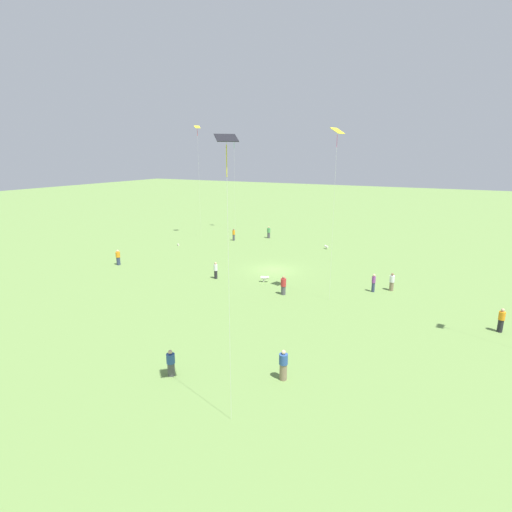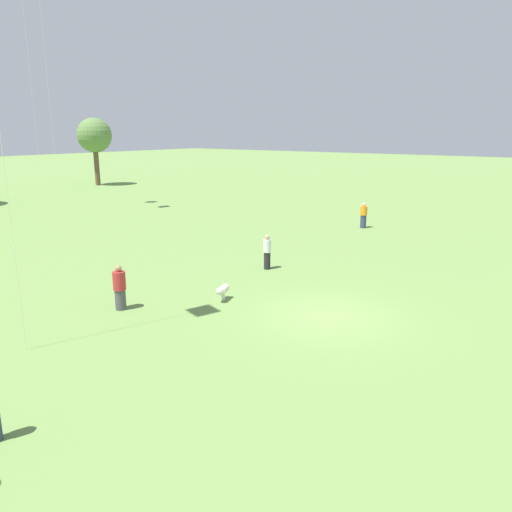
{
  "view_description": "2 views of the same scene",
  "coord_description": "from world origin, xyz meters",
  "px_view_note": "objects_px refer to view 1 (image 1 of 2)",
  "views": [
    {
      "loc": [
        -17.06,
        37.19,
        12.04
      ],
      "look_at": [
        -0.75,
        5.65,
        2.92
      ],
      "focal_mm": 28.0,
      "sensor_mm": 36.0,
      "label": 1
    },
    {
      "loc": [
        -15.08,
        -7.97,
        6.53
      ],
      "look_at": [
        -0.88,
        2.56,
        2.05
      ],
      "focal_mm": 35.0,
      "sensor_mm": 36.0,
      "label": 2
    }
  ],
  "objects_px": {
    "person_7": "(171,363)",
    "person_8": "(392,282)",
    "person_6": "(373,283)",
    "kite_2": "(227,154)",
    "person_2": "(216,270)",
    "dog_0": "(326,246)",
    "dog_1": "(265,278)",
    "person_3": "(283,286)",
    "kite_6": "(234,147)",
    "person_0": "(234,235)",
    "kite_0": "(337,139)",
    "person_5": "(269,232)",
    "person_1": "(501,320)",
    "picnic_bag_0": "(178,245)",
    "person_4": "(283,365)",
    "person_9": "(118,258)",
    "kite_5": "(198,135)"
  },
  "relations": [
    {
      "from": "person_7",
      "to": "person_8",
      "type": "height_order",
      "value": "person_8"
    },
    {
      "from": "person_6",
      "to": "kite_2",
      "type": "bearing_deg",
      "value": 155.14
    },
    {
      "from": "person_0",
      "to": "person_3",
      "type": "bearing_deg",
      "value": 74.83
    },
    {
      "from": "person_5",
      "to": "kite_2",
      "type": "bearing_deg",
      "value": 178.89
    },
    {
      "from": "person_5",
      "to": "person_3",
      "type": "bearing_deg",
      "value": -175.66
    },
    {
      "from": "person_7",
      "to": "picnic_bag_0",
      "type": "bearing_deg",
      "value": 144.06
    },
    {
      "from": "person_5",
      "to": "kite_0",
      "type": "height_order",
      "value": "kite_0"
    },
    {
      "from": "person_9",
      "to": "person_6",
      "type": "bearing_deg",
      "value": -74.18
    },
    {
      "from": "person_4",
      "to": "person_7",
      "type": "height_order",
      "value": "person_4"
    },
    {
      "from": "person_5",
      "to": "person_8",
      "type": "bearing_deg",
      "value": -152.78
    },
    {
      "from": "person_1",
      "to": "kite_6",
      "type": "xyz_separation_m",
      "value": [
        35.77,
        -24.79,
        12.18
      ]
    },
    {
      "from": "person_4",
      "to": "person_5",
      "type": "relative_size",
      "value": 1.02
    },
    {
      "from": "person_6",
      "to": "person_0",
      "type": "bearing_deg",
      "value": 40.47
    },
    {
      "from": "person_4",
      "to": "person_9",
      "type": "distance_m",
      "value": 28.77
    },
    {
      "from": "person_4",
      "to": "kite_2",
      "type": "height_order",
      "value": "kite_2"
    },
    {
      "from": "kite_6",
      "to": "picnic_bag_0",
      "type": "relative_size",
      "value": 36.13
    },
    {
      "from": "person_0",
      "to": "kite_0",
      "type": "height_order",
      "value": "kite_0"
    },
    {
      "from": "person_0",
      "to": "person_1",
      "type": "bearing_deg",
      "value": 94.69
    },
    {
      "from": "person_2",
      "to": "kite_2",
      "type": "distance_m",
      "value": 24.57
    },
    {
      "from": "person_2",
      "to": "person_1",
      "type": "bearing_deg",
      "value": -16.43
    },
    {
      "from": "person_0",
      "to": "dog_1",
      "type": "xyz_separation_m",
      "value": [
        -12.34,
        15.08,
        -0.42
      ]
    },
    {
      "from": "person_2",
      "to": "person_7",
      "type": "distance_m",
      "value": 17.86
    },
    {
      "from": "kite_2",
      "to": "person_3",
      "type": "bearing_deg",
      "value": 108.34
    },
    {
      "from": "person_7",
      "to": "dog_1",
      "type": "bearing_deg",
      "value": 115.55
    },
    {
      "from": "person_0",
      "to": "person_9",
      "type": "height_order",
      "value": "person_9"
    },
    {
      "from": "kite_0",
      "to": "kite_2",
      "type": "distance_m",
      "value": 17.37
    },
    {
      "from": "person_8",
      "to": "person_0",
      "type": "bearing_deg",
      "value": 25.17
    },
    {
      "from": "person_4",
      "to": "person_6",
      "type": "height_order",
      "value": "person_4"
    },
    {
      "from": "person_1",
      "to": "person_7",
      "type": "xyz_separation_m",
      "value": [
        16.71,
        14.97,
        -0.11
      ]
    },
    {
      "from": "person_9",
      "to": "dog_0",
      "type": "relative_size",
      "value": 2.67
    },
    {
      "from": "person_2",
      "to": "person_8",
      "type": "relative_size",
      "value": 1.03
    },
    {
      "from": "dog_1",
      "to": "picnic_bag_0",
      "type": "relative_size",
      "value": 2.11
    },
    {
      "from": "person_6",
      "to": "kite_6",
      "type": "bearing_deg",
      "value": 33.2
    },
    {
      "from": "person_2",
      "to": "kite_0",
      "type": "bearing_deg",
      "value": -16.66
    },
    {
      "from": "person_6",
      "to": "kite_2",
      "type": "height_order",
      "value": "kite_2"
    },
    {
      "from": "person_0",
      "to": "person_2",
      "type": "xyz_separation_m",
      "value": [
        -7.53,
        16.32,
        0.0
      ]
    },
    {
      "from": "kite_5",
      "to": "dog_1",
      "type": "distance_m",
      "value": 27.73
    },
    {
      "from": "person_2",
      "to": "kite_5",
      "type": "distance_m",
      "value": 25.39
    },
    {
      "from": "person_7",
      "to": "kite_5",
      "type": "distance_m",
      "value": 41.31
    },
    {
      "from": "person_0",
      "to": "dog_1",
      "type": "bearing_deg",
      "value": 72.89
    },
    {
      "from": "person_3",
      "to": "kite_6",
      "type": "relative_size",
      "value": 0.12
    },
    {
      "from": "person_0",
      "to": "kite_0",
      "type": "xyz_separation_m",
      "value": [
        -19.37,
        16.97,
        12.3
      ]
    },
    {
      "from": "person_8",
      "to": "dog_0",
      "type": "distance_m",
      "value": 16.65
    },
    {
      "from": "person_5",
      "to": "person_7",
      "type": "xyz_separation_m",
      "value": [
        -11.37,
        36.34,
        -0.09
      ]
    },
    {
      "from": "person_2",
      "to": "dog_0",
      "type": "height_order",
      "value": "person_2"
    },
    {
      "from": "kite_2",
      "to": "picnic_bag_0",
      "type": "bearing_deg",
      "value": 134.55
    },
    {
      "from": "kite_0",
      "to": "person_4",
      "type": "bearing_deg",
      "value": -110.46
    },
    {
      "from": "person_7",
      "to": "dog_1",
      "type": "xyz_separation_m",
      "value": [
        2.73,
        -17.44,
        -0.32
      ]
    },
    {
      "from": "person_7",
      "to": "person_8",
      "type": "distance_m",
      "value": 22.21
    },
    {
      "from": "kite_2",
      "to": "dog_0",
      "type": "bearing_deg",
      "value": 103.47
    }
  ]
}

